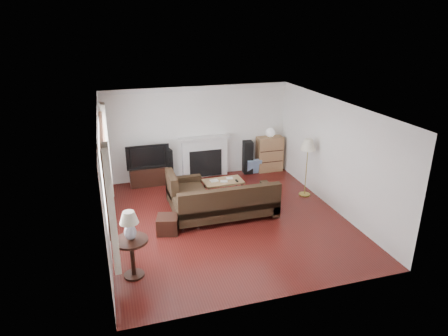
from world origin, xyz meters
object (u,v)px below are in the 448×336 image
object	(u,v)px
tv_stand	(149,176)
floor_lamp	(306,168)
bookshelf	(269,154)
side_table	(133,258)
coffee_table	(223,188)
sectional_sofa	(226,202)

from	to	relation	value
tv_stand	floor_lamp	bearing A→B (deg)	-26.47
bookshelf	side_table	distance (m)	5.80
tv_stand	coffee_table	size ratio (longest dim) A/B	1.00
tv_stand	side_table	world-z (taller)	side_table
bookshelf	coffee_table	xyz separation A→B (m)	(-1.75, -1.24, -0.31)
tv_stand	side_table	xyz separation A→B (m)	(-0.73, -3.99, 0.11)
coffee_table	side_table	xyz separation A→B (m)	(-2.42, -2.78, 0.17)
sectional_sofa	side_table	size ratio (longest dim) A/B	3.42
tv_stand	coffee_table	bearing A→B (deg)	-35.45
bookshelf	coffee_table	world-z (taller)	bookshelf
tv_stand	bookshelf	bearing A→B (deg)	0.50
side_table	coffee_table	bearing A→B (deg)	48.93
tv_stand	side_table	bearing A→B (deg)	-100.32
floor_lamp	coffee_table	bearing A→B (deg)	162.72
bookshelf	sectional_sofa	bearing A→B (deg)	-130.04
sectional_sofa	bookshelf	bearing A→B (deg)	49.96
tv_stand	sectional_sofa	bearing A→B (deg)	-59.78
tv_stand	bookshelf	xyz separation A→B (m)	(3.45, 0.03, 0.26)
bookshelf	floor_lamp	xyz separation A→B (m)	(0.19, -1.84, 0.22)
bookshelf	floor_lamp	bearing A→B (deg)	-84.02
bookshelf	floor_lamp	world-z (taller)	floor_lamp
coffee_table	side_table	distance (m)	3.69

